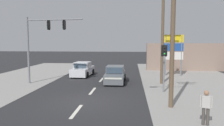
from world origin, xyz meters
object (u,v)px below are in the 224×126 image
(sedan_kerbside_parked, at_px, (115,75))
(pedestrian_at_kerb, at_px, (206,106))
(shopping_plaza_sign, at_px, (174,49))
(utility_pole_midground_right, at_px, (163,25))
(sedan_oncoming_mid, at_px, (83,70))
(traffic_signal_mast, at_px, (41,38))
(pedestal_signal_right_kerb, at_px, (164,60))
(utility_pole_foreground_right, at_px, (170,23))

(sedan_kerbside_parked, xyz_separation_m, pedestrian_at_kerb, (4.88, -10.20, 0.22))
(shopping_plaza_sign, height_order, sedan_kerbside_parked, shopping_plaza_sign)
(utility_pole_midground_right, bearing_deg, sedan_oncoming_mid, 154.54)
(shopping_plaza_sign, bearing_deg, traffic_signal_mast, -155.27)
(pedestal_signal_right_kerb, height_order, sedan_kerbside_parked, pedestal_signal_right_kerb)
(shopping_plaza_sign, distance_m, sedan_oncoming_mid, 10.32)
(pedestal_signal_right_kerb, height_order, pedestrian_at_kerb, pedestal_signal_right_kerb)
(utility_pole_midground_right, xyz_separation_m, pedestal_signal_right_kerb, (-0.32, -3.45, -2.86))
(shopping_plaza_sign, relative_size, sedan_kerbside_parked, 1.08)
(sedan_oncoming_mid, bearing_deg, pedestrian_at_kerb, -57.52)
(traffic_signal_mast, relative_size, pedestrian_at_kerb, 3.68)
(shopping_plaza_sign, bearing_deg, sedan_oncoming_mid, -174.77)
(sedan_oncoming_mid, bearing_deg, sedan_kerbside_parked, -42.60)
(traffic_signal_mast, xyz_separation_m, shopping_plaza_sign, (12.64, 5.82, -1.16))
(utility_pole_foreground_right, relative_size, sedan_oncoming_mid, 2.08)
(sedan_kerbside_parked, relative_size, pedestrian_at_kerb, 2.60)
(traffic_signal_mast, distance_m, shopping_plaza_sign, 13.97)
(traffic_signal_mast, relative_size, shopping_plaza_sign, 1.30)
(utility_pole_foreground_right, xyz_separation_m, pedestrian_at_kerb, (1.22, -2.65, -3.93))
(pedestrian_at_kerb, bearing_deg, sedan_kerbside_parked, 115.58)
(traffic_signal_mast, bearing_deg, shopping_plaza_sign, 24.73)
(pedestal_signal_right_kerb, relative_size, shopping_plaza_sign, 0.77)
(shopping_plaza_sign, bearing_deg, utility_pole_foreground_right, -101.62)
(pedestal_signal_right_kerb, xyz_separation_m, sedan_kerbside_parked, (-3.92, 3.75, -1.71))
(utility_pole_midground_right, height_order, pedestrian_at_kerb, utility_pole_midground_right)
(pedestal_signal_right_kerb, bearing_deg, utility_pole_foreground_right, -93.90)
(utility_pole_foreground_right, height_order, pedestrian_at_kerb, utility_pole_foreground_right)
(utility_pole_foreground_right, xyz_separation_m, sedan_oncoming_mid, (-7.55, 11.12, -4.15))
(utility_pole_foreground_right, height_order, pedestal_signal_right_kerb, utility_pole_foreground_right)
(pedestal_signal_right_kerb, relative_size, sedan_kerbside_parked, 0.84)
(utility_pole_midground_right, distance_m, sedan_kerbside_parked, 6.24)
(traffic_signal_mast, distance_m, pedestrian_at_kerb, 14.79)
(traffic_signal_mast, relative_size, pedestal_signal_right_kerb, 1.69)
(traffic_signal_mast, height_order, pedestal_signal_right_kerb, traffic_signal_mast)
(pedestal_signal_right_kerb, distance_m, pedestrian_at_kerb, 6.69)
(shopping_plaza_sign, bearing_deg, pedestrian_at_kerb, -94.89)
(shopping_plaza_sign, distance_m, sedan_kerbside_parked, 7.94)
(utility_pole_midground_right, height_order, shopping_plaza_sign, utility_pole_midground_right)
(sedan_kerbside_parked, xyz_separation_m, sedan_oncoming_mid, (-3.88, 3.57, 0.00))
(utility_pole_foreground_right, relative_size, pedestrian_at_kerb, 5.52)
(pedestal_signal_right_kerb, bearing_deg, traffic_signal_mast, 166.96)
(utility_pole_midground_right, distance_m, sedan_oncoming_mid, 10.10)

